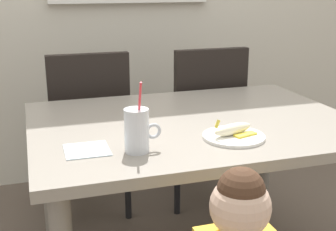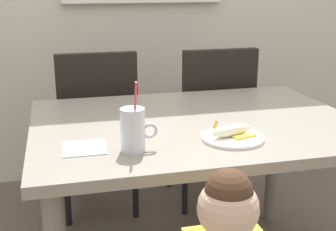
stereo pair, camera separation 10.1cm
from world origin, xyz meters
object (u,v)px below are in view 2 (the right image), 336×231
peeled_banana (232,131)px  paper_napkin (84,148)px  milk_cup (133,132)px  snack_plate (233,138)px  dining_chair_left (97,125)px  dining_chair_right (212,118)px  dining_table (195,143)px

peeled_banana → paper_napkin: size_ratio=1.17×
milk_cup → snack_plate: size_ratio=1.08×
dining_chair_left → dining_chair_right: bearing=177.0°
dining_chair_left → milk_cup: bearing=92.1°
dining_chair_right → paper_napkin: 1.22m
dining_chair_right → milk_cup: size_ratio=3.86×
dining_chair_left → peeled_banana: size_ratio=5.47×
milk_cup → snack_plate: 0.38m
dining_chair_right → snack_plate: 1.00m
dining_table → dining_chair_right: (0.32, 0.68, -0.12)m
dining_chair_left → milk_cup: milk_cup is taller
milk_cup → peeled_banana: (0.37, 0.03, -0.04)m
peeled_banana → dining_table: bearing=103.7°
dining_table → dining_chair_right: bearing=65.2°
milk_cup → peeled_banana: milk_cup is taller
peeled_banana → paper_napkin: (-0.53, 0.03, -0.03)m
dining_chair_left → snack_plate: (0.41, -0.98, 0.22)m
milk_cup → paper_napkin: size_ratio=1.66×
peeled_banana → milk_cup: bearing=-175.0°
paper_napkin → milk_cup: bearing=-20.6°
milk_cup → paper_napkin: bearing=159.4°
dining_table → snack_plate: bearing=-76.9°
dining_chair_left → paper_napkin: (-0.13, -0.94, 0.22)m
dining_table → snack_plate: 0.29m
dining_chair_right → peeled_banana: bearing=74.7°
dining_table → snack_plate: snack_plate is taller
dining_chair_right → paper_napkin: size_ratio=6.40×
paper_napkin → snack_plate: bearing=-3.9°
milk_cup → snack_plate: bearing=3.9°
dining_chair_right → milk_cup: bearing=57.0°
milk_cup → paper_napkin: 0.19m
dining_chair_left → dining_chair_right: size_ratio=1.00×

